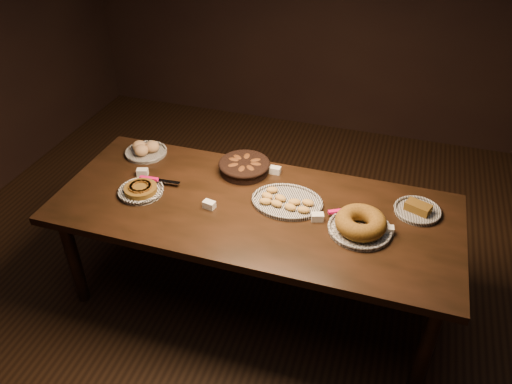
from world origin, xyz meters
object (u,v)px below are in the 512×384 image
(madeleine_platter, at_px, (286,201))
(bundt_cake_plate, at_px, (360,224))
(buffet_table, at_px, (254,216))
(apple_tart_plate, at_px, (141,190))

(madeleine_platter, bearing_deg, bundt_cake_plate, 0.96)
(bundt_cake_plate, bearing_deg, buffet_table, 176.34)
(buffet_table, relative_size, bundt_cake_plate, 6.11)
(buffet_table, bearing_deg, madeleine_platter, 25.34)
(buffet_table, xyz_separation_m, madeleine_platter, (0.18, 0.08, 0.09))
(buffet_table, relative_size, madeleine_platter, 5.64)
(buffet_table, distance_m, bundt_cake_plate, 0.64)
(apple_tart_plate, height_order, madeleine_platter, apple_tart_plate)
(apple_tart_plate, relative_size, madeleine_platter, 0.80)
(madeleine_platter, distance_m, bundt_cake_plate, 0.47)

